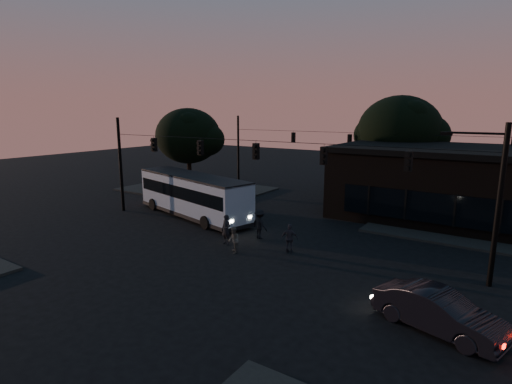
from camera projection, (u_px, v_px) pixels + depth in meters
The scene contains 14 objects.
ground at pixel (217, 256), 22.31m from camera, with size 120.00×120.00×0.00m, color black.
sidewalk_far_right at pixel (483, 229), 27.24m from camera, with size 14.00×10.00×0.15m, color black.
sidewalk_far_left at pixel (197, 189), 41.31m from camera, with size 14.00×10.00×0.15m, color black.
building at pixel (444, 183), 29.95m from camera, with size 15.40×10.41×5.40m.
tree_behind at pixel (399, 131), 36.89m from camera, with size 7.60×7.60×9.43m.
tree_left at pixel (188, 136), 39.41m from camera, with size 6.40×6.40×8.30m.
signal_rig_near at pixel (256, 169), 24.70m from camera, with size 26.24×0.30×7.50m.
signal_rig_far at pixel (349, 152), 37.82m from camera, with size 26.24×0.30×7.50m.
bus at pixel (193, 193), 30.45m from camera, with size 11.79×5.40×3.24m.
car at pixel (438, 311), 14.61m from camera, with size 1.62×4.66×1.53m, color black.
pedestrian_a at pixel (226, 230), 24.17m from camera, with size 0.67×0.44×1.83m, color black.
pedestrian_b at pixel (234, 240), 22.72m from camera, with size 0.74×0.58×1.53m, color #4E4C47.
pedestrian_c at pixel (290, 238), 22.73m from camera, with size 0.99×0.41×1.69m, color #2A2932.
pedestrian_d at pixel (260, 224), 25.28m from camera, with size 1.22×0.70×1.89m, color black.
Camera 1 is at (13.52, -16.41, 7.95)m, focal length 28.00 mm.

